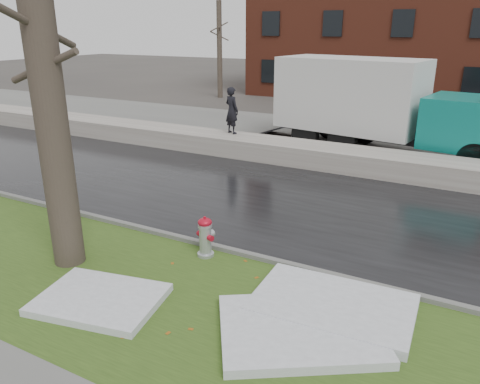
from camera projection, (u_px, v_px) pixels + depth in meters
The scene contains 16 objects.
ground at pixel (180, 266), 10.02m from camera, with size 120.00×120.00×0.00m, color #47423D.
verge at pixel (142, 292), 8.98m from camera, with size 60.00×4.50×0.04m, color #2C4617.
road at pixel (268, 200), 13.75m from camera, with size 60.00×7.00×0.03m, color black.
parking_lot at pixel (349, 141), 20.80m from camera, with size 60.00×9.00×0.03m, color slate.
curb at pixel (205, 245), 10.83m from camera, with size 60.00×0.15×0.14m, color slate.
snowbank at pixel (317, 155), 17.11m from camera, with size 60.00×1.60×0.75m, color #A8A39A.
brick_building at pixel (452, 24), 32.34m from camera, with size 26.00×12.00×10.00m, color maroon.
bg_tree_left at pixel (220, 49), 32.51m from camera, with size 1.40×1.62×6.50m.
bg_tree_center at pixel (321, 49), 33.15m from camera, with size 1.40×1.62×6.50m.
fire_hydrant at pixel (205, 235), 10.22m from camera, with size 0.46×0.43×0.94m.
tree at pixel (45, 71), 8.80m from camera, with size 1.66×1.96×7.97m.
box_truck at pixel (377, 104), 18.48m from camera, with size 11.12×3.96×3.67m.
worker at pixel (232, 110), 18.62m from camera, with size 0.67×0.44×1.85m, color black.
snow_patch_near at pixel (300, 329), 7.73m from camera, with size 2.60×2.00×0.16m, color silver.
snow_patch_far at pixel (100, 299), 8.59m from camera, with size 2.20×1.60×0.14m, color silver.
snow_patch_side at pixel (332, 305), 8.37m from camera, with size 2.80×1.80×0.18m, color silver.
Camera 1 is at (5.37, -7.23, 4.85)m, focal length 35.00 mm.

